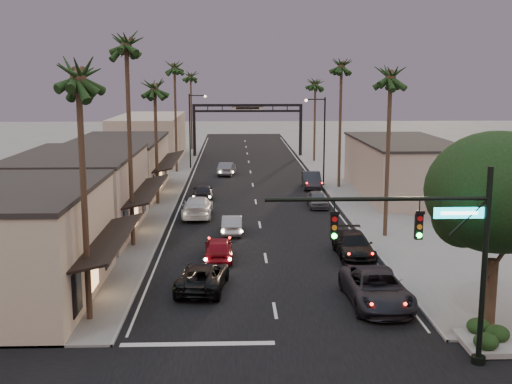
{
  "coord_description": "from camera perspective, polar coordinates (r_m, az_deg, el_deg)",
  "views": [
    {
      "loc": [
        -1.92,
        -19.21,
        11.12
      ],
      "look_at": [
        -0.28,
        28.17,
        2.5
      ],
      "focal_mm": 45.0,
      "sensor_mm": 36.0,
      "label": 1
    }
  ],
  "objects": [
    {
      "name": "storefront_far",
      "position": [
        62.8,
        -12.13,
        2.18
      ],
      "size": [
        8.0,
        16.0,
        5.0
      ],
      "primitive_type": "cube",
      "color": "#B7A78B",
      "rests_on": "ground"
    },
    {
      "name": "oncoming_silver",
      "position": [
        45.9,
        -2.13,
        -2.87
      ],
      "size": [
        1.5,
        4.07,
        1.33
      ],
      "primitive_type": "imported",
      "rotation": [
        0.0,
        0.0,
        3.12
      ],
      "color": "gray",
      "rests_on": "ground"
    },
    {
      "name": "palm_rc",
      "position": [
        83.88,
        5.3,
        9.82
      ],
      "size": [
        3.2,
        3.2,
        12.2
      ],
      "color": "#38281C",
      "rests_on": "ground"
    },
    {
      "name": "corner_tree",
      "position": [
        29.45,
        20.83,
        -0.43
      ],
      "size": [
        6.2,
        6.2,
        8.8
      ],
      "color": "#38281C",
      "rests_on": "ground"
    },
    {
      "name": "curbside_near",
      "position": [
        32.35,
        10.64,
        -8.4
      ],
      "size": [
        2.98,
        6.14,
        1.68
      ],
      "primitive_type": "imported",
      "rotation": [
        0.0,
        0.0,
        0.03
      ],
      "color": "black",
      "rests_on": "ground"
    },
    {
      "name": "planter",
      "position": [
        29.07,
        19.93,
        -12.83
      ],
      "size": [
        2.2,
        2.6,
        0.24
      ],
      "primitive_type": "cube",
      "color": "gray",
      "rests_on": "ground"
    },
    {
      "name": "oncoming_grey_far",
      "position": [
        72.78,
        -2.63,
        2.09
      ],
      "size": [
        2.14,
        4.61,
        1.46
      ],
      "primitive_type": "imported",
      "rotation": [
        0.0,
        0.0,
        3.01
      ],
      "color": "#56565B",
      "rests_on": "ground"
    },
    {
      "name": "palm_lc",
      "position": [
        55.62,
        -9.01,
        9.51
      ],
      "size": [
        3.2,
        3.2,
        12.2
      ],
      "color": "#38281C",
      "rests_on": "ground"
    },
    {
      "name": "storefront_near",
      "position": [
        34.16,
        -20.91,
        -4.57
      ],
      "size": [
        8.0,
        12.0,
        5.5
      ],
      "primitive_type": "cube",
      "color": "#B7A78B",
      "rests_on": "ground"
    },
    {
      "name": "palm_far",
      "position": [
        97.42,
        -5.84,
        10.44
      ],
      "size": [
        3.2,
        3.2,
        13.2
      ],
      "color": "#38281C",
      "rests_on": "ground"
    },
    {
      "name": "curbside_far",
      "position": [
        64.47,
        4.95,
        1.07
      ],
      "size": [
        1.89,
        5.0,
        1.63
      ],
      "primitive_type": "imported",
      "rotation": [
        0.0,
        0.0,
        -0.03
      ],
      "color": "black",
      "rests_on": "ground"
    },
    {
      "name": "oncoming_white",
      "position": [
        51.32,
        -5.22,
        -1.31
      ],
      "size": [
        2.37,
        5.71,
        1.65
      ],
      "primitive_type": "imported",
      "rotation": [
        0.0,
        0.0,
        3.13
      ],
      "color": "silver",
      "rests_on": "ground"
    },
    {
      "name": "building_right",
      "position": [
        61.92,
        12.95,
        2.04
      ],
      "size": [
        8.0,
        18.0,
        5.0
      ],
      "primitive_type": "cube",
      "color": "#A69585",
      "rests_on": "ground"
    },
    {
      "name": "palm_rb",
      "position": [
        64.09,
        7.61,
        11.37
      ],
      "size": [
        3.2,
        3.2,
        14.2
      ],
      "color": "#38281C",
      "rests_on": "ground"
    },
    {
      "name": "oncoming_red",
      "position": [
        39.37,
        -3.34,
        -5.02
      ],
      "size": [
        1.78,
        4.28,
        1.45
      ],
      "primitive_type": "imported",
      "rotation": [
        0.0,
        0.0,
        3.16
      ],
      "color": "maroon",
      "rests_on": "ground"
    },
    {
      "name": "sidewalk_right",
      "position": [
        72.96,
        7.05,
        1.51
      ],
      "size": [
        5.0,
        92.0,
        0.12
      ],
      "primitive_type": "cube",
      "color": "slate",
      "rests_on": "ground"
    },
    {
      "name": "sidewalk_left",
      "position": [
        72.46,
        -7.97,
        1.42
      ],
      "size": [
        5.0,
        92.0,
        0.12
      ],
      "primitive_type": "cube",
      "color": "slate",
      "rests_on": "ground"
    },
    {
      "name": "streetlight_left",
      "position": [
        77.59,
        -5.7,
        5.97
      ],
      "size": [
        2.13,
        0.3,
        9.0
      ],
      "color": "black",
      "rests_on": "ground"
    },
    {
      "name": "palm_lb",
      "position": [
        41.81,
        -11.48,
        13.21
      ],
      "size": [
        3.2,
        3.2,
        15.2
      ],
      "color": "#38281C",
      "rests_on": "ground"
    },
    {
      "name": "streetlight_right",
      "position": [
        65.07,
        5.86,
        5.15
      ],
      "size": [
        2.13,
        0.3,
        9.0
      ],
      "color": "black",
      "rests_on": "ground"
    },
    {
      "name": "oncoming_pickup",
      "position": [
        34.13,
        -4.75,
        -7.49
      ],
      "size": [
        2.94,
        5.35,
        1.42
      ],
      "primitive_type": "imported",
      "rotation": [
        0.0,
        0.0,
        3.02
      ],
      "color": "black",
      "rests_on": "ground"
    },
    {
      "name": "palm_la",
      "position": [
        28.99,
        -15.57,
        10.58
      ],
      "size": [
        3.2,
        3.2,
        13.2
      ],
      "color": "#38281C",
      "rests_on": "ground"
    },
    {
      "name": "palm_ld",
      "position": [
        74.52,
        -7.27,
        11.22
      ],
      "size": [
        3.2,
        3.2,
        14.2
      ],
      "color": "#38281C",
      "rests_on": "ground"
    },
    {
      "name": "palm_ra",
      "position": [
        44.47,
        11.9,
        10.51
      ],
      "size": [
        3.2,
        3.2,
        13.2
      ],
      "color": "#38281C",
      "rests_on": "ground"
    },
    {
      "name": "storefront_dist",
      "position": [
        85.32,
        -9.47,
        4.7
      ],
      "size": [
        8.0,
        20.0,
        6.0
      ],
      "primitive_type": "cube",
      "color": "#A69585",
      "rests_on": "ground"
    },
    {
      "name": "curbside_black",
      "position": [
        40.32,
        8.66,
        -4.7
      ],
      "size": [
        2.19,
        5.26,
        1.52
      ],
      "primitive_type": "imported",
      "rotation": [
        0.0,
        0.0,
        0.01
      ],
      "color": "black",
      "rests_on": "ground"
    },
    {
      "name": "traffic_signal",
      "position": [
        25.16,
        15.72,
        -3.97
      ],
      "size": [
        8.51,
        0.22,
        7.8
      ],
      "color": "black",
      "rests_on": "ground"
    },
    {
      "name": "curbside_grey",
      "position": [
        55.21,
        5.48,
        -0.64
      ],
      "size": [
        1.65,
        4.03,
        1.37
      ],
      "primitive_type": "imported",
      "rotation": [
        0.0,
        0.0,
        -0.01
      ],
      "color": "#525358",
      "rests_on": "ground"
    },
    {
      "name": "ground",
      "position": [
        60.27,
        -0.12,
        -0.33
      ],
      "size": [
        200.0,
        200.0,
        0.0
      ],
      "primitive_type": "plane",
      "color": "slate",
      "rests_on": "ground"
    },
    {
      "name": "road",
      "position": [
        65.19,
        -0.27,
        0.49
      ],
      "size": [
        14.0,
        120.0,
        0.02
      ],
      "primitive_type": "cube",
      "color": "black",
      "rests_on": "ground"
    },
    {
      "name": "arch",
      "position": [
        89.4,
        -0.75,
        6.72
      ],
      "size": [
        15.2,
        0.4,
        7.27
      ],
      "color": "black",
      "rests_on": "ground"
    },
    {
      "name": "storefront_mid",
      "position": [
        47.29,
        -15.5,
        -0.27
      ],
      "size": [
        8.0,
        14.0,
        5.5
      ],
      "primitive_type": "cube",
      "color": "#A69585",
      "rests_on": "ground"
    },
    {
      "name": "oncoming_dgrey",
      "position": [
        58.37,
        -4.75,
        0.03
      ],
      "size": [
        2.08,
        4.46,
        1.48
      ],
      "primitive_type": "imported",
      "rotation": [
        0.0,
        0.0,
        3.22
      ],
      "color": "black",
      "rests_on": "ground"
    }
  ]
}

